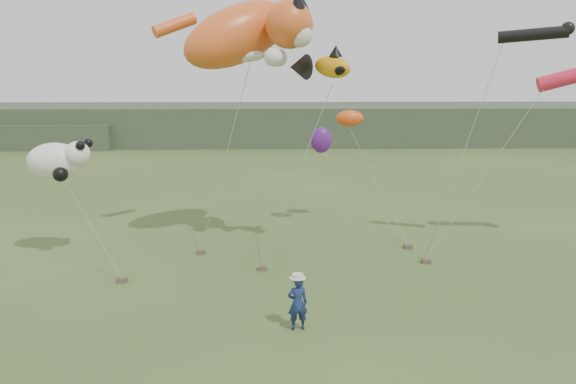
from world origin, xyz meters
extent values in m
plane|color=#385123|center=(0.00, 0.00, 0.00)|extent=(120.00, 120.00, 0.00)
cube|color=#2D3D28|center=(0.00, 45.00, 2.00)|extent=(90.00, 12.00, 4.00)
imported|color=navy|center=(-0.71, -0.71, 0.86)|extent=(0.69, 0.51, 1.72)
cube|color=brown|center=(-4.62, 6.63, 0.09)|extent=(0.36, 0.29, 0.19)
cube|color=brown|center=(-1.90, 4.56, 0.09)|extent=(0.36, 0.29, 0.19)
cube|color=brown|center=(4.88, 5.20, 0.09)|extent=(0.36, 0.29, 0.19)
cube|color=brown|center=(-7.19, 3.36, 0.09)|extent=(0.36, 0.29, 0.19)
cube|color=brown|center=(4.58, 7.14, 0.09)|extent=(0.36, 0.29, 0.19)
ellipsoid|color=#DE581F|center=(-2.92, 7.97, 9.32)|extent=(6.11, 4.92, 4.13)
sphere|color=#DE581F|center=(-0.76, 6.89, 9.64)|extent=(1.94, 1.94, 1.94)
cone|color=black|center=(-0.23, 7.43, 10.56)|extent=(0.60, 0.70, 0.69)
sphere|color=silver|center=(-0.33, 6.56, 9.21)|extent=(0.97, 0.97, 0.97)
ellipsoid|color=silver|center=(-2.71, 7.64, 8.45)|extent=(1.90, 0.95, 0.59)
sphere|color=silver|center=(-1.41, 6.24, 8.35)|extent=(0.76, 0.76, 0.76)
sphere|color=silver|center=(-1.20, 7.75, 8.35)|extent=(0.76, 0.76, 0.76)
cylinder|color=#DE581F|center=(-5.73, 8.83, 9.75)|extent=(2.01, 1.47, 1.17)
ellipsoid|color=orange|center=(0.97, 6.36, 7.95)|extent=(1.80, 1.53, 1.06)
cone|color=black|center=(-0.40, 6.70, 7.95)|extent=(1.24, 1.30, 1.03)
cone|color=black|center=(1.09, 6.36, 8.58)|extent=(0.57, 0.57, 0.46)
cone|color=black|center=(1.32, 5.78, 7.84)|extent=(0.61, 0.64, 0.46)
cone|color=black|center=(1.32, 6.93, 7.84)|extent=(0.61, 0.64, 0.46)
cylinder|color=black|center=(9.09, 6.51, 9.24)|extent=(2.67, 1.42, 0.68)
sphere|color=black|center=(10.28, 6.08, 9.45)|extent=(0.53, 0.53, 0.53)
ellipsoid|color=white|center=(-10.45, 6.37, 4.15)|extent=(2.31, 1.54, 1.54)
sphere|color=white|center=(-9.43, 6.12, 4.49)|extent=(1.02, 1.02, 1.02)
sphere|color=black|center=(-9.17, 5.77, 4.88)|extent=(0.38, 0.38, 0.38)
sphere|color=black|center=(-9.09, 6.50, 4.88)|extent=(0.38, 0.38, 0.38)
sphere|color=black|center=(-10.03, 5.69, 3.73)|extent=(0.60, 0.60, 0.60)
sphere|color=black|center=(-11.14, 6.63, 3.81)|extent=(0.60, 0.60, 0.60)
ellipsoid|color=#E34C16|center=(2.37, 11.20, 5.47)|extent=(1.39, 0.81, 0.81)
ellipsoid|color=#531878|center=(0.94, 10.99, 4.42)|extent=(1.05, 0.70, 1.28)
camera|label=1|loc=(-1.41, -16.75, 7.89)|focal=35.00mm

